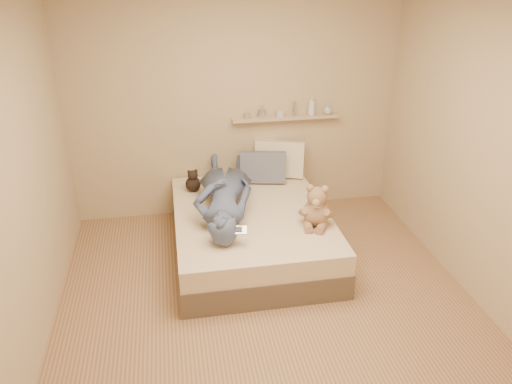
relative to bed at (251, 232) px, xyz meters
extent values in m
plane|color=#A07452|center=(0.00, -0.93, -0.22)|extent=(3.80, 3.80, 0.00)
plane|color=tan|center=(0.00, 0.97, 1.08)|extent=(3.60, 0.00, 3.60)
plane|color=tan|center=(0.00, -2.83, 1.08)|extent=(3.60, 0.00, 3.60)
plane|color=tan|center=(-1.80, -0.93, 1.08)|extent=(0.00, 3.80, 3.80)
plane|color=tan|center=(1.80, -0.93, 1.08)|extent=(0.00, 3.80, 3.80)
cube|color=brown|center=(0.00, 0.00, -0.10)|extent=(1.50, 1.90, 0.25)
cube|color=beige|center=(0.00, 0.00, 0.13)|extent=(1.48, 1.88, 0.20)
cube|color=#A9ABAF|center=(-0.23, -0.59, 0.38)|extent=(0.18, 0.10, 0.06)
cube|color=black|center=(-0.23, -0.60, 0.40)|extent=(0.10, 0.05, 0.03)
sphere|color=#A47B5A|center=(0.56, -0.35, 0.35)|extent=(0.25, 0.25, 0.25)
sphere|color=#9A6E54|center=(0.55, -0.37, 0.52)|extent=(0.19, 0.19, 0.19)
sphere|color=#8B674C|center=(0.49, -0.35, 0.61)|extent=(0.07, 0.07, 0.07)
sphere|color=#A6805B|center=(0.61, -0.40, 0.61)|extent=(0.07, 0.07, 0.07)
sphere|color=#A3895A|center=(0.52, -0.45, 0.51)|extent=(0.08, 0.08, 0.08)
cylinder|color=#8F734C|center=(0.44, -0.34, 0.37)|extent=(0.08, 0.17, 0.14)
cylinder|color=#8D6B4B|center=(0.65, -0.43, 0.37)|extent=(0.16, 0.17, 0.14)
cylinder|color=#966B50|center=(0.46, -0.43, 0.26)|extent=(0.10, 0.18, 0.08)
cylinder|color=#93694E|center=(0.57, -0.48, 0.26)|extent=(0.16, 0.18, 0.08)
cylinder|color=beige|center=(0.55, -0.37, 0.45)|extent=(0.17, 0.17, 0.02)
sphere|color=black|center=(-0.53, 0.58, 0.31)|extent=(0.16, 0.16, 0.16)
sphere|color=black|center=(-0.52, 0.57, 0.41)|extent=(0.11, 0.11, 0.11)
sphere|color=black|center=(-0.56, 0.56, 0.46)|extent=(0.04, 0.04, 0.04)
sphere|color=black|center=(-0.49, 0.58, 0.46)|extent=(0.04, 0.04, 0.04)
cube|color=beige|center=(0.47, 0.83, 0.43)|extent=(0.60, 0.40, 0.42)
cube|color=slate|center=(0.25, 0.69, 0.40)|extent=(0.53, 0.31, 0.36)
imported|color=#454B6C|center=(-0.25, 0.10, 0.41)|extent=(0.79, 1.61, 0.37)
cube|color=tan|center=(0.55, 0.91, 0.88)|extent=(1.20, 0.12, 0.03)
cylinder|color=#A09A89|center=(0.12, 0.91, 0.92)|extent=(0.07, 0.07, 0.06)
imported|color=silver|center=(0.28, 0.91, 0.96)|extent=(0.09, 0.09, 0.14)
cylinder|color=silver|center=(0.48, 0.91, 0.92)|extent=(0.09, 0.09, 0.07)
cylinder|color=silver|center=(0.64, 0.91, 0.97)|extent=(0.03, 0.03, 0.16)
imported|color=silver|center=(0.84, 0.91, 1.00)|extent=(0.11, 0.11, 0.21)
imported|color=#B7BAC0|center=(1.03, 0.91, 0.95)|extent=(0.12, 0.12, 0.12)
camera|label=1|loc=(-0.72, -4.27, 2.54)|focal=35.00mm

